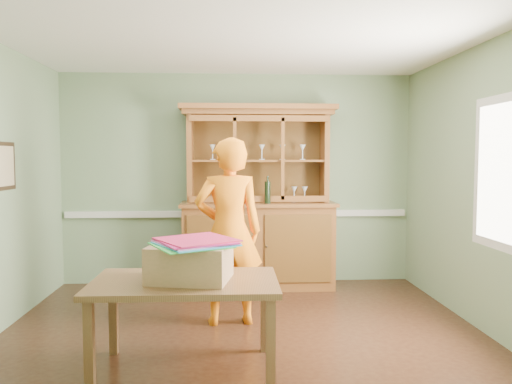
{
  "coord_description": "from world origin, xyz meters",
  "views": [
    {
      "loc": [
        -0.13,
        -4.47,
        1.63
      ],
      "look_at": [
        0.15,
        0.4,
        1.29
      ],
      "focal_mm": 35.0,
      "sensor_mm": 36.0,
      "label": 1
    }
  ],
  "objects": [
    {
      "name": "floor",
      "position": [
        0.0,
        0.0,
        0.0
      ],
      "size": [
        4.5,
        4.5,
        0.0
      ],
      "primitive_type": "plane",
      "color": "#3F2314",
      "rests_on": "ground"
    },
    {
      "name": "ceiling",
      "position": [
        0.0,
        0.0,
        2.7
      ],
      "size": [
        4.5,
        4.5,
        0.0
      ],
      "primitive_type": "plane",
      "rotation": [
        3.14,
        0.0,
        0.0
      ],
      "color": "white",
      "rests_on": "wall_back"
    },
    {
      "name": "wall_back",
      "position": [
        0.0,
        2.0,
        1.35
      ],
      "size": [
        4.5,
        0.0,
        4.5
      ],
      "primitive_type": "plane",
      "rotation": [
        1.57,
        0.0,
        0.0
      ],
      "color": "gray",
      "rests_on": "floor"
    },
    {
      "name": "wall_right",
      "position": [
        2.25,
        0.0,
        1.35
      ],
      "size": [
        0.0,
        4.0,
        4.0
      ],
      "primitive_type": "plane",
      "rotation": [
        1.57,
        0.0,
        -1.57
      ],
      "color": "gray",
      "rests_on": "floor"
    },
    {
      "name": "wall_front",
      "position": [
        0.0,
        -2.0,
        1.35
      ],
      "size": [
        4.5,
        0.0,
        4.5
      ],
      "primitive_type": "plane",
      "rotation": [
        -1.57,
        0.0,
        0.0
      ],
      "color": "gray",
      "rests_on": "floor"
    },
    {
      "name": "chair_rail",
      "position": [
        0.0,
        1.98,
        0.9
      ],
      "size": [
        4.41,
        0.05,
        0.08
      ],
      "primitive_type": "cube",
      "color": "silver",
      "rests_on": "wall_back"
    },
    {
      "name": "framed_map",
      "position": [
        -2.23,
        0.3,
        1.55
      ],
      "size": [
        0.03,
        0.6,
        0.46
      ],
      "color": "#302113",
      "rests_on": "wall_left"
    },
    {
      "name": "window_panel",
      "position": [
        2.23,
        -0.3,
        1.5
      ],
      "size": [
        0.03,
        0.96,
        1.36
      ],
      "color": "silver",
      "rests_on": "wall_right"
    },
    {
      "name": "china_hutch",
      "position": [
        0.25,
        1.74,
        0.8
      ],
      "size": [
        1.94,
        0.64,
        2.28
      ],
      "color": "brown",
      "rests_on": "floor"
    },
    {
      "name": "dining_table",
      "position": [
        -0.46,
        -0.72,
        0.62
      ],
      "size": [
        1.42,
        0.86,
        0.7
      ],
      "rotation": [
        0.0,
        0.0,
        -0.01
      ],
      "color": "brown",
      "rests_on": "floor"
    },
    {
      "name": "cardboard_box",
      "position": [
        -0.42,
        -0.73,
        0.84
      ],
      "size": [
        0.66,
        0.57,
        0.27
      ],
      "primitive_type": "cube",
      "rotation": [
        0.0,
        0.0,
        -0.19
      ],
      "color": "#AC7B58",
      "rests_on": "dining_table"
    },
    {
      "name": "kite_stack",
      "position": [
        -0.38,
        -0.76,
        1.0
      ],
      "size": [
        0.68,
        0.68,
        0.04
      ],
      "rotation": [
        0.0,
        0.0,
        0.46
      ],
      "color": "green",
      "rests_on": "cardboard_box"
    },
    {
      "name": "person",
      "position": [
        -0.12,
        0.35,
        0.91
      ],
      "size": [
        0.71,
        0.51,
        1.82
      ],
      "primitive_type": "imported",
      "rotation": [
        0.0,
        0.0,
        3.26
      ],
      "color": "orange",
      "rests_on": "floor"
    }
  ]
}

